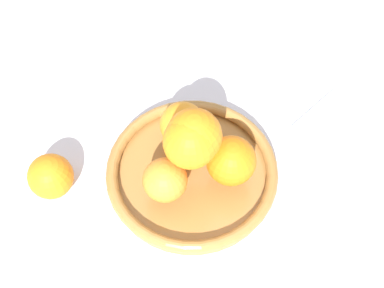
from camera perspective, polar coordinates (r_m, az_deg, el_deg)
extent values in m
plane|color=silver|center=(0.85, 0.00, -3.60)|extent=(4.00, 4.00, 0.00)
cylinder|color=#A57238|center=(0.84, 0.00, -3.39)|extent=(0.26, 0.26, 0.01)
torus|color=#A57238|center=(0.83, 0.00, -2.86)|extent=(0.27, 0.27, 0.02)
sphere|color=orange|center=(0.79, 4.19, -1.79)|extent=(0.08, 0.08, 0.08)
sphere|color=orange|center=(0.82, -1.00, 2.09)|extent=(0.07, 0.07, 0.07)
sphere|color=orange|center=(0.78, -2.90, -3.87)|extent=(0.07, 0.07, 0.07)
sphere|color=orange|center=(0.74, 0.20, 0.86)|extent=(0.08, 0.08, 0.08)
sphere|color=orange|center=(0.73, -0.17, 0.24)|extent=(0.08, 0.08, 0.08)
sphere|color=orange|center=(0.84, -14.84, -3.35)|extent=(0.07, 0.07, 0.07)
cube|color=silver|center=(0.93, 15.36, 1.75)|extent=(0.14, 0.14, 0.01)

